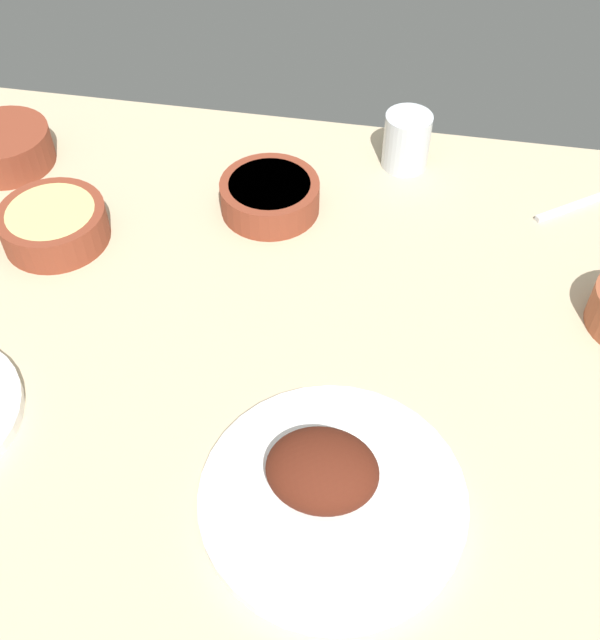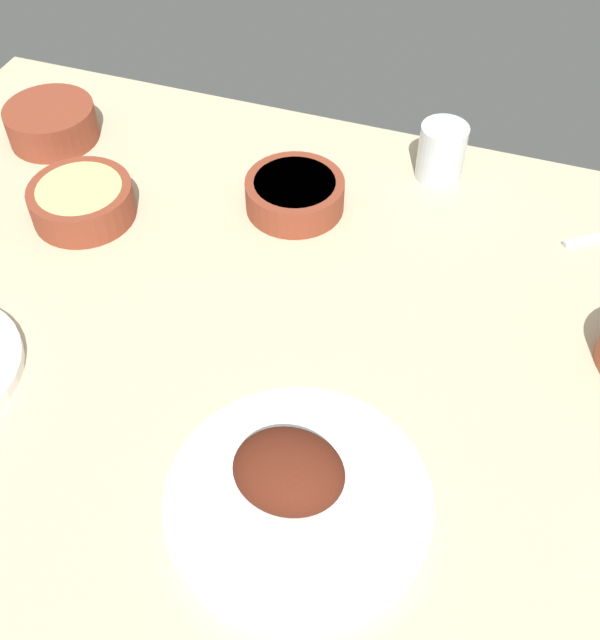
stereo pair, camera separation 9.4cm
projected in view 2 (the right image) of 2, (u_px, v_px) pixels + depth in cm
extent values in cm
cube|color=#C6B28E|center=(300.00, 341.00, 97.05)|extent=(140.00, 90.00, 4.00)
cylinder|color=white|center=(298.00, 500.00, 79.24)|extent=(27.86, 27.86, 1.60)
ellipsoid|color=#511E11|center=(289.00, 471.00, 77.49)|extent=(11.61, 9.78, 5.97)
cylinder|color=brown|center=(52.00, 123.00, 120.22)|extent=(13.92, 13.92, 5.55)
cylinder|color=#D6BC70|center=(48.00, 111.00, 118.51)|extent=(11.41, 11.41, 1.00)
cylinder|color=brown|center=(295.00, 194.00, 109.40)|extent=(14.14, 14.14, 4.65)
cylinder|color=brown|center=(295.00, 184.00, 108.03)|extent=(11.60, 11.60, 1.00)
cylinder|color=brown|center=(82.00, 202.00, 108.10)|extent=(14.55, 14.55, 4.95)
cylinder|color=#DBCC7A|center=(79.00, 191.00, 106.62)|extent=(11.93, 11.93, 1.00)
cylinder|color=silver|center=(442.00, 152.00, 112.74)|extent=(6.98, 6.98, 8.58)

